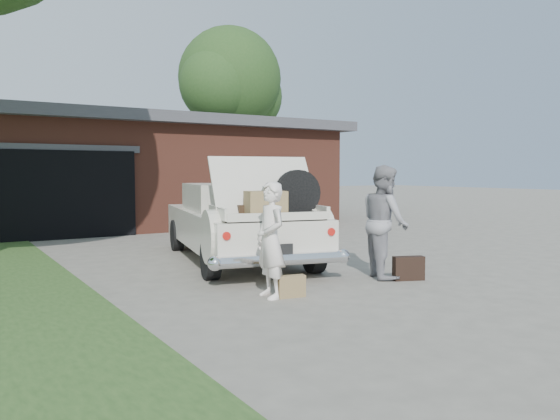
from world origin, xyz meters
TOP-DOWN VIEW (x-y plane):
  - ground at (0.00, 0.00)m, footprint 90.00×90.00m
  - house at (0.98, 11.47)m, footprint 12.80×7.80m
  - tree_right at (7.92, 17.61)m, footprint 5.69×4.95m
  - sedan at (0.44, 2.78)m, footprint 3.02×5.36m
  - woman_left at (-0.61, -0.13)m, footprint 0.40×0.58m
  - woman_right at (1.65, 0.12)m, footprint 0.94×1.05m
  - suitcase_left at (-0.37, -0.26)m, footprint 0.40×0.19m
  - suitcase_right at (1.79, -0.26)m, footprint 0.50×0.32m

SIDE VIEW (x-z plane):
  - ground at x=0.00m, z-range 0.00..0.00m
  - suitcase_left at x=-0.37m, z-range 0.00..0.29m
  - suitcase_right at x=1.79m, z-range 0.00..0.37m
  - sedan at x=0.44m, z-range -0.21..1.70m
  - woman_left at x=-0.61m, z-range 0.00..1.54m
  - woman_right at x=1.65m, z-range 0.00..1.77m
  - house at x=0.98m, z-range 0.02..3.32m
  - tree_right at x=7.92m, z-range 1.57..10.20m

